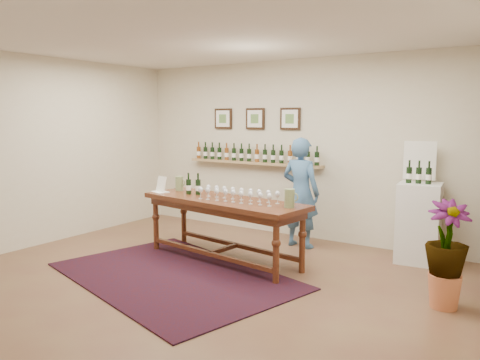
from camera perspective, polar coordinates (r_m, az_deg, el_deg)
The scene contains 14 objects.
ground at distance 5.66m, azimuth -4.56°, elevation -12.03°, with size 6.00×6.00×0.00m, color brown.
room_shell at distance 6.21m, azimuth 22.18°, elevation -0.16°, with size 6.00×6.00×6.00m.
rug at distance 5.81m, azimuth -8.09°, elevation -11.47°, with size 2.93×1.95×0.02m, color #400C0B.
tasting_table at distance 6.19m, azimuth -2.07°, elevation -3.44°, with size 2.44×1.06×0.84m.
table_glasses at distance 5.98m, azimuth -0.31°, elevation -1.80°, with size 1.19×0.28×0.17m, color silver, non-canonical shape.
table_bottles at distance 6.52m, azimuth -5.71°, elevation -0.47°, with size 0.27×0.16×0.29m, color black, non-canonical shape.
pitcher_left at distance 6.88m, azimuth -7.41°, elevation -0.42°, with size 0.13×0.13×0.21m, color #6D7C4D, non-canonical shape.
pitcher_right at distance 5.58m, azimuth 6.05°, elevation -2.23°, with size 0.14×0.14×0.22m, color #6D7C4D, non-canonical shape.
menu_card at distance 6.81m, azimuth -9.58°, elevation -0.50°, with size 0.25×0.18×0.22m, color white.
display_pedestal at distance 6.61m, azimuth 20.94°, elevation -4.89°, with size 0.53×0.53×1.05m, color silver.
pedestal_bottles at distance 6.46m, azimuth 20.97°, elevation 0.96°, with size 0.31×0.08×0.31m, color black, non-canonical shape.
info_sign at distance 6.66m, azimuth 21.06°, elevation 2.24°, with size 0.41×0.02×0.57m, color white.
potted_plant at distance 5.13m, azimuth 23.86°, elevation -8.30°, with size 0.68×0.68×0.94m.
person at distance 6.90m, azimuth 7.40°, elevation -1.54°, with size 0.59×0.39×1.62m, color #3C638E.
Camera 1 is at (3.29, -4.19, 1.90)m, focal length 35.00 mm.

